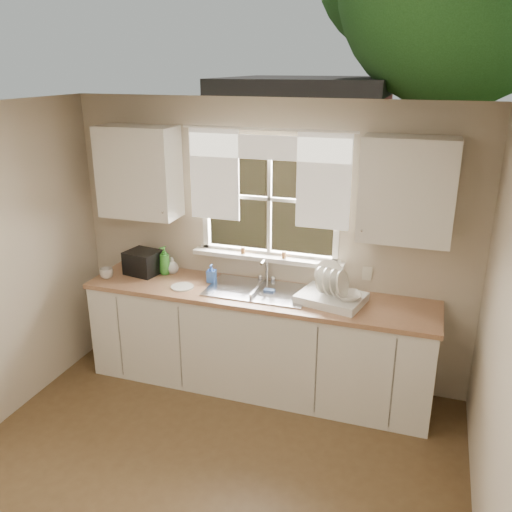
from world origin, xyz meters
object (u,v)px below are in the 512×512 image
(dish_rack, at_px, (331,294))
(cup, at_px, (107,273))
(black_appliance, at_px, (143,262))
(soap_bottle_a, at_px, (165,260))

(dish_rack, height_order, cup, dish_rack)
(dish_rack, bearing_deg, black_appliance, 177.34)
(dish_rack, height_order, black_appliance, dish_rack)
(black_appliance, bearing_deg, cup, -129.61)
(dish_rack, height_order, soap_bottle_a, dish_rack)
(dish_rack, xyz_separation_m, cup, (-2.04, -0.14, -0.02))
(dish_rack, distance_m, cup, 2.04)
(cup, distance_m, black_appliance, 0.34)
(cup, bearing_deg, black_appliance, 24.04)
(soap_bottle_a, relative_size, cup, 2.21)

